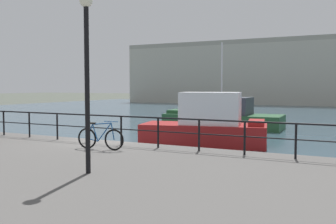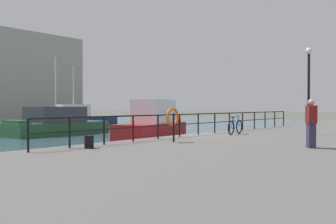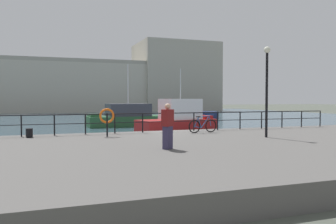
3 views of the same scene
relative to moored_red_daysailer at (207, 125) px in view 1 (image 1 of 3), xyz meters
The scene contains 7 objects.
ground_plane 5.51m from the moored_red_daysailer, 117.48° to the right, with size 240.00×240.00×0.00m, color #4C5147.
water_basin 25.53m from the moored_red_daysailer, 95.62° to the left, with size 80.00×60.00×0.01m, color #385160.
moored_red_daysailer is the anchor object (origin of this frame).
moored_harbor_tender 8.12m from the moored_red_daysailer, 104.11° to the left, with size 8.02×3.36×5.80m.
quay_railing 5.91m from the moored_red_daysailer, 109.39° to the right, with size 20.14×0.07×1.08m.
parked_bicycle 6.91m from the moored_red_daysailer, 100.01° to the right, with size 1.77×0.25×0.98m.
quay_lamp_post 10.21m from the moored_red_daysailer, 85.77° to the right, with size 0.32×0.32×4.37m.
Camera 1 is at (9.34, -12.67, 2.85)m, focal length 41.79 mm.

